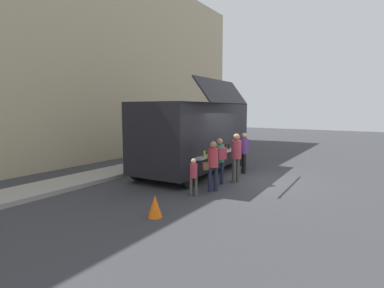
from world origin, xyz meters
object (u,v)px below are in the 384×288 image
object	(u,v)px
traffic_cone_orange	(155,206)
trash_bin	(199,147)
customer_extra_browsing	(244,149)
child_near_queue	(194,174)
customer_front_ordering	(236,153)
customer_mid_with_backpack	(220,156)
food_truck_main	(195,135)
customer_rear_waiting	(213,162)

from	to	relation	value
traffic_cone_orange	trash_bin	size ratio (longest dim) A/B	0.63
traffic_cone_orange	customer_extra_browsing	distance (m)	5.94
customer_extra_browsing	child_near_queue	xyz separation A→B (m)	(-3.85, 0.03, -0.31)
trash_bin	customer_front_ordering	world-z (taller)	customer_front_ordering
customer_front_ordering	customer_mid_with_backpack	world-z (taller)	customer_front_ordering
traffic_cone_orange	customer_extra_browsing	xyz separation A→B (m)	(5.90, 0.14, 0.72)
food_truck_main	customer_rear_waiting	world-z (taller)	food_truck_main
food_truck_main	customer_mid_with_backpack	bearing A→B (deg)	-127.31
customer_front_ordering	customer_extra_browsing	distance (m)	1.63
traffic_cone_orange	customer_mid_with_backpack	xyz separation A→B (m)	(3.69, 0.12, 0.73)
child_near_queue	customer_extra_browsing	bearing A→B (deg)	-32.15
traffic_cone_orange	customer_extra_browsing	bearing A→B (deg)	1.36
trash_bin	child_near_queue	world-z (taller)	child_near_queue
trash_bin	customer_extra_browsing	xyz separation A→B (m)	(-3.23, -4.13, 0.56)
traffic_cone_orange	customer_rear_waiting	size ratio (longest dim) A/B	0.34
food_truck_main	customer_rear_waiting	size ratio (longest dim) A/B	3.68
food_truck_main	customer_extra_browsing	world-z (taller)	food_truck_main
food_truck_main	customer_rear_waiting	xyz separation A→B (m)	(-2.18, -2.03, -0.62)
food_truck_main	customer_front_ordering	size ratio (longest dim) A/B	3.39
child_near_queue	trash_bin	bearing A→B (deg)	-1.62
customer_front_ordering	traffic_cone_orange	bearing A→B (deg)	95.33
traffic_cone_orange	customer_front_ordering	bearing A→B (deg)	-2.85
customer_front_ordering	customer_rear_waiting	distance (m)	1.53
trash_bin	customer_rear_waiting	distance (m)	7.71
customer_front_ordering	customer_mid_with_backpack	distance (m)	0.71
customer_mid_with_backpack	customer_extra_browsing	bearing A→B (deg)	-48.15
customer_rear_waiting	customer_extra_browsing	bearing A→B (deg)	-48.84
trash_bin	customer_front_ordering	xyz separation A→B (m)	(-4.82, -4.49, 0.62)
traffic_cone_orange	trash_bin	bearing A→B (deg)	25.08
trash_bin	customer_extra_browsing	bearing A→B (deg)	-128.03
food_truck_main	traffic_cone_orange	bearing A→B (deg)	-160.70
traffic_cone_orange	customer_mid_with_backpack	size ratio (longest dim) A/B	0.34
customer_front_ordering	customer_mid_with_backpack	bearing A→B (deg)	69.87
food_truck_main	traffic_cone_orange	distance (m)	5.50
customer_mid_with_backpack	customer_rear_waiting	size ratio (longest dim) A/B	1.01
customer_extra_browsing	customer_rear_waiting	bearing A→B (deg)	55.16
customer_rear_waiting	child_near_queue	bearing A→B (deg)	108.41
customer_rear_waiting	traffic_cone_orange	bearing A→B (deg)	125.41
customer_rear_waiting	customer_extra_browsing	xyz separation A→B (m)	(3.11, 0.22, 0.03)
trash_bin	child_near_queue	size ratio (longest dim) A/B	0.76
traffic_cone_orange	customer_front_ordering	size ratio (longest dim) A/B	0.31
customer_rear_waiting	food_truck_main	bearing A→B (deg)	-9.93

